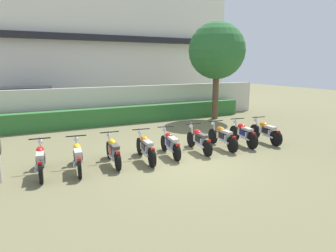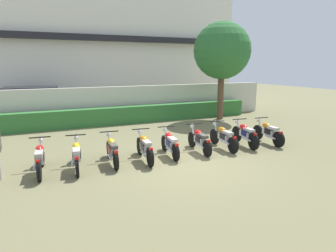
{
  "view_description": "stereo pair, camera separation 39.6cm",
  "coord_description": "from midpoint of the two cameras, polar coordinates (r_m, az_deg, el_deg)",
  "views": [
    {
      "loc": [
        -4.54,
        -7.75,
        3.05
      ],
      "look_at": [
        0.0,
        1.17,
        0.97
      ],
      "focal_mm": 31.78,
      "sensor_mm": 36.0,
      "label": 1
    },
    {
      "loc": [
        -4.19,
        -7.93,
        3.05
      ],
      "look_at": [
        0.0,
        1.17,
        0.97
      ],
      "focal_mm": 31.78,
      "sensor_mm": 36.0,
      "label": 2
    }
  ],
  "objects": [
    {
      "name": "building",
      "position": [
        22.66,
        -14.04,
        14.77
      ],
      "size": [
        19.9,
        6.5,
        8.79
      ],
      "color": "silver",
      "rests_on": "ground"
    },
    {
      "name": "motorcycle_in_row_5",
      "position": [
        10.6,
        7.09,
        -2.64
      ],
      "size": [
        0.6,
        1.87,
        0.94
      ],
      "rotation": [
        0.0,
        0.0,
        1.46
      ],
      "color": "black",
      "rests_on": "ground"
    },
    {
      "name": "motorcycle_in_row_4",
      "position": [
        10.08,
        1.49,
        -3.32
      ],
      "size": [
        0.6,
        1.79,
        0.94
      ],
      "rotation": [
        0.0,
        0.0,
        1.44
      ],
      "color": "black",
      "rests_on": "ground"
    },
    {
      "name": "motorcycle_in_row_6",
      "position": [
        11.16,
        11.59,
        -2.04
      ],
      "size": [
        0.6,
        1.94,
        0.95
      ],
      "rotation": [
        0.0,
        0.0,
        1.48
      ],
      "color": "black",
      "rests_on": "ground"
    },
    {
      "name": "motorcycle_in_row_8",
      "position": [
        12.37,
        19.52,
        -1.11
      ],
      "size": [
        0.6,
        1.88,
        0.96
      ],
      "rotation": [
        0.0,
        0.0,
        1.47
      ],
      "color": "black",
      "rests_on": "ground"
    },
    {
      "name": "motorcycle_in_row_2",
      "position": [
        9.42,
        -9.5,
        -4.54
      ],
      "size": [
        0.6,
        1.83,
        0.94
      ],
      "rotation": [
        0.0,
        0.0,
        1.49
      ],
      "color": "black",
      "rests_on": "ground"
    },
    {
      "name": "motorcycle_in_row_0",
      "position": [
        9.15,
        -22.2,
        -5.71
      ],
      "size": [
        0.6,
        1.91,
        0.95
      ],
      "rotation": [
        0.0,
        0.0,
        1.48
      ],
      "color": "black",
      "rests_on": "ground"
    },
    {
      "name": "motorcycle_in_row_7",
      "position": [
        11.72,
        15.48,
        -1.5
      ],
      "size": [
        0.6,
        1.85,
        0.98
      ],
      "rotation": [
        0.0,
        0.0,
        1.43
      ],
      "color": "black",
      "rests_on": "ground"
    },
    {
      "name": "parked_car",
      "position": [
        17.54,
        -23.47,
        3.82
      ],
      "size": [
        4.65,
        2.41,
        1.89
      ],
      "rotation": [
        0.0,
        0.0,
        -0.09
      ],
      "color": "navy",
      "rests_on": "ground"
    },
    {
      "name": "motorcycle_in_row_3",
      "position": [
        9.59,
        -3.33,
        -4.05
      ],
      "size": [
        0.6,
        1.93,
        0.96
      ],
      "rotation": [
        0.0,
        0.0,
        1.47
      ],
      "color": "black",
      "rests_on": "ground"
    },
    {
      "name": "compound_wall",
      "position": [
        16.33,
        -9.03,
        4.17
      ],
      "size": [
        18.9,
        0.3,
        1.89
      ],
      "primitive_type": "cube",
      "color": "beige",
      "rests_on": "ground"
    },
    {
      "name": "hedge_row",
      "position": [
        15.74,
        -8.27,
        2.06
      ],
      "size": [
        15.12,
        0.7,
        0.89
      ],
      "primitive_type": "cube",
      "color": "#337033",
      "rests_on": "ground"
    },
    {
      "name": "tree_near_inspector",
      "position": [
        17.04,
        11.01,
        13.94
      ],
      "size": [
        3.12,
        3.12,
        5.36
      ],
      "color": "brown",
      "rests_on": "ground"
    },
    {
      "name": "ground",
      "position": [
        9.48,
        4.19,
        -7.09
      ],
      "size": [
        60.0,
        60.0,
        0.0
      ],
      "primitive_type": "plane",
      "color": "olive"
    },
    {
      "name": "motorcycle_in_row_1",
      "position": [
        9.15,
        -15.93,
        -5.35
      ],
      "size": [
        0.6,
        1.9,
        0.94
      ],
      "rotation": [
        0.0,
        0.0,
        1.44
      ],
      "color": "black",
      "rests_on": "ground"
    }
  ]
}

